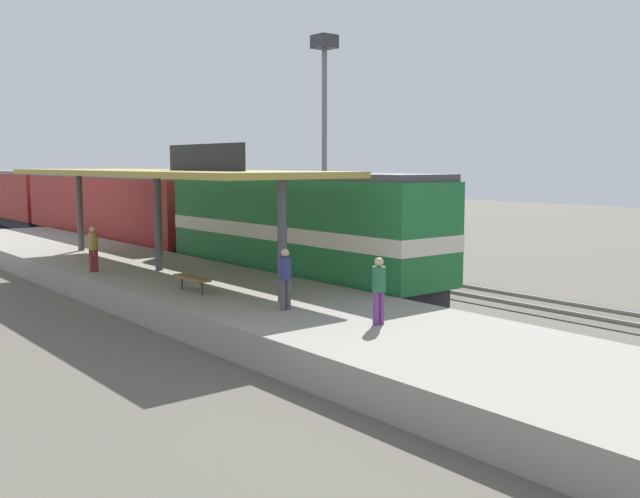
% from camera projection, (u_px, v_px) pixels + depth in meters
% --- Properties ---
extents(ground_plane, '(120.00, 120.00, 0.00)m').
position_uv_depth(ground_plane, '(297.00, 276.00, 31.68)').
color(ground_plane, '#5B564C').
extents(track_near, '(3.20, 110.00, 0.16)m').
position_uv_depth(track_near, '(259.00, 280.00, 30.42)').
color(track_near, '#4E4941').
rests_on(track_near, ground).
extents(track_far, '(3.20, 110.00, 0.16)m').
position_uv_depth(track_far, '(341.00, 270.00, 33.30)').
color(track_far, '#4E4941').
rests_on(track_far, ground).
extents(platform, '(6.00, 44.00, 0.90)m').
position_uv_depth(platform, '(160.00, 281.00, 27.50)').
color(platform, gray).
rests_on(platform, ground).
extents(station_canopy, '(5.20, 18.00, 4.70)m').
position_uv_depth(station_canopy, '(158.00, 175.00, 26.94)').
color(station_canopy, '#47474C').
rests_on(station_canopy, platform).
extents(platform_bench, '(0.44, 1.70, 0.50)m').
position_uv_depth(platform_bench, '(192.00, 278.00, 22.61)').
color(platform_bench, '#333338').
rests_on(platform_bench, platform).
extents(locomotive, '(2.93, 14.43, 4.44)m').
position_uv_depth(locomotive, '(296.00, 229.00, 28.14)').
color(locomotive, '#28282D').
rests_on(locomotive, track_near).
extents(passenger_carriage_front, '(2.90, 20.00, 4.24)m').
position_uv_depth(passenger_carriage_front, '(111.00, 209.00, 42.03)').
color(passenger_carriage_front, '#28282D').
rests_on(passenger_carriage_front, track_near).
extents(passenger_carriage_rear, '(2.90, 20.00, 4.24)m').
position_uv_depth(passenger_carriage_rear, '(7.00, 196.00, 58.07)').
color(passenger_carriage_rear, '#28282D').
rests_on(passenger_carriage_rear, track_near).
extents(freight_car, '(2.80, 12.00, 3.54)m').
position_uv_depth(freight_car, '(310.00, 225.00, 34.87)').
color(freight_car, '#28282D').
rests_on(freight_car, track_far).
extents(light_mast, '(1.10, 1.10, 11.70)m').
position_uv_depth(light_mast, '(324.00, 98.00, 38.28)').
color(light_mast, slate).
rests_on(light_mast, ground).
extents(person_waiting, '(0.34, 0.34, 1.71)m').
position_uv_depth(person_waiting, '(93.00, 247.00, 26.82)').
color(person_waiting, maroon).
rests_on(person_waiting, platform).
extents(person_walking, '(0.34, 0.34, 1.71)m').
position_uv_depth(person_walking, '(285.00, 276.00, 19.85)').
color(person_walking, '#4C4C51').
rests_on(person_walking, platform).
extents(person_boarding, '(0.34, 0.34, 1.71)m').
position_uv_depth(person_boarding, '(379.00, 287.00, 18.01)').
color(person_boarding, '#663375').
rests_on(person_boarding, platform).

